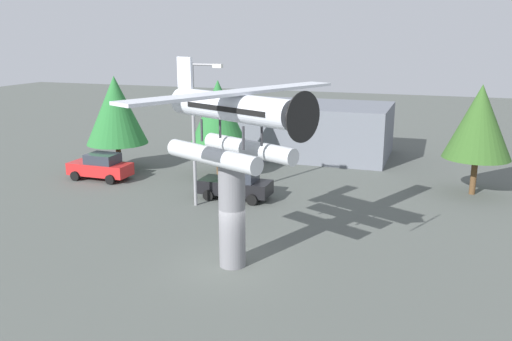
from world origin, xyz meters
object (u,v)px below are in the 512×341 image
(car_near_red, at_px, (101,166))
(storefront_building, at_px, (307,129))
(floatplane_monument, at_px, (233,120))
(tree_east, at_px, (218,114))
(streetlight_primary, at_px, (197,125))
(display_pedestal, at_px, (232,214))
(tree_center_back, at_px, (479,122))
(car_mid_black, at_px, (236,184))
(tree_west, at_px, (116,110))

(car_near_red, bearing_deg, storefront_building, -132.49)
(floatplane_monument, height_order, tree_east, floatplane_monument)
(streetlight_primary, xyz_separation_m, tree_east, (-1.52, 6.52, -0.39))
(display_pedestal, xyz_separation_m, tree_east, (-6.30, 13.38, 1.98))
(tree_east, distance_m, tree_center_back, 16.29)
(display_pedestal, relative_size, car_mid_black, 1.08)
(storefront_building, relative_size, tree_east, 1.98)
(car_mid_black, distance_m, storefront_building, 13.28)
(streetlight_primary, distance_m, tree_east, 6.70)
(display_pedestal, bearing_deg, streetlight_primary, 124.83)
(display_pedestal, xyz_separation_m, streetlight_primary, (-4.78, 6.87, 2.37))
(tree_west, bearing_deg, tree_center_back, 4.49)
(floatplane_monument, distance_m, car_near_red, 17.57)
(storefront_building, xyz_separation_m, tree_west, (-11.44, -9.47, 2.25))
(car_mid_black, distance_m, streetlight_primary, 4.49)
(storefront_building, bearing_deg, tree_west, -140.40)
(car_mid_black, bearing_deg, tree_east, -56.31)
(streetlight_primary, xyz_separation_m, tree_center_back, (14.74, 7.52, -0.20))
(tree_center_back, bearing_deg, display_pedestal, -124.69)
(storefront_building, bearing_deg, tree_east, -115.08)
(streetlight_primary, height_order, tree_west, streetlight_primary)
(display_pedestal, xyz_separation_m, storefront_building, (-2.26, 22.00, -0.21))
(storefront_building, relative_size, tree_west, 1.93)
(streetlight_primary, bearing_deg, tree_center_back, 27.04)
(car_mid_black, xyz_separation_m, tree_west, (-10.47, 3.72, 3.41))
(tree_east, height_order, tree_center_back, tree_center_back)
(car_near_red, relative_size, tree_west, 0.63)
(car_near_red, height_order, tree_west, tree_west)
(floatplane_monument, height_order, tree_west, floatplane_monument)
(storefront_building, height_order, tree_center_back, tree_center_back)
(tree_east, bearing_deg, streetlight_primary, -76.89)
(storefront_building, bearing_deg, display_pedestal, -84.12)
(floatplane_monument, height_order, car_mid_black, floatplane_monument)
(display_pedestal, distance_m, tree_center_back, 17.64)
(storefront_building, relative_size, tree_center_back, 1.94)
(display_pedestal, bearing_deg, tree_west, 137.57)
(display_pedestal, distance_m, car_mid_black, 9.49)
(car_near_red, height_order, storefront_building, storefront_building)
(floatplane_monument, relative_size, storefront_building, 0.77)
(floatplane_monument, xyz_separation_m, tree_west, (-13.83, 12.59, -1.90))
(storefront_building, bearing_deg, car_near_red, -132.49)
(streetlight_primary, xyz_separation_m, tree_west, (-8.93, 5.66, -0.33))
(tree_east, bearing_deg, car_near_red, -153.62)
(car_mid_black, xyz_separation_m, tree_center_back, (13.21, 5.58, 3.55))
(car_near_red, distance_m, tree_west, 4.34)
(car_mid_black, height_order, tree_west, tree_west)
(floatplane_monument, relative_size, car_mid_black, 2.35)
(tree_west, height_order, tree_east, tree_west)
(floatplane_monument, xyz_separation_m, storefront_building, (-2.38, 22.06, -4.14))
(car_near_red, height_order, tree_center_back, tree_center_back)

